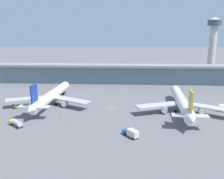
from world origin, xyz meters
TOP-DOWN VIEW (x-y plane):
  - ground_plane at (0.00, 0.00)m, footprint 1200.00×1200.00m
  - airliner_left_stand at (-33.19, 3.18)m, footprint 46.38×60.31m
  - airliner_centre_stand at (35.90, -5.29)m, footprint 46.25×60.36m
  - service_truck_under_wing_red at (57.00, -2.09)m, footprint 4.78×7.64m
  - service_truck_mid_apron_blue at (9.98, -36.41)m, footprint 6.42×7.10m
  - service_truck_by_tail_yellow at (-38.62, -28.61)m, footprint 8.05×7.23m
  - service_truck_on_taxiway_olive at (-51.15, -4.33)m, footprint 3.23×2.47m
  - terminal_building at (0.00, 62.92)m, footprint 191.94×12.80m
  - control_tower at (86.82, 102.12)m, footprint 12.00×12.00m
  - safety_cone_alpha at (-17.41, -20.14)m, footprint 0.62×0.62m
  - safety_cone_bravo at (-46.10, -16.22)m, footprint 0.62×0.62m
  - safety_cone_charlie at (-45.58, -18.16)m, footprint 0.62×0.62m
  - safety_cone_delta at (-22.46, -17.85)m, footprint 0.62×0.62m
  - safety_cone_echo at (-46.99, -15.90)m, footprint 0.62×0.62m

SIDE VIEW (x-z plane):
  - ground_plane at x=0.00m, z-range 0.00..0.00m
  - safety_cone_alpha at x=-17.41m, z-range -0.03..0.67m
  - safety_cone_bravo at x=-46.10m, z-range -0.03..0.67m
  - safety_cone_charlie at x=-45.58m, z-range -0.03..0.67m
  - safety_cone_delta at x=-22.46m, z-range -0.03..0.67m
  - safety_cone_echo at x=-46.99m, z-range -0.03..0.67m
  - service_truck_on_taxiway_olive at x=-51.15m, z-range -0.15..1.90m
  - service_truck_under_wing_red at x=57.00m, z-range 0.14..3.24m
  - service_truck_mid_apron_blue at x=9.98m, z-range 0.14..3.24m
  - service_truck_by_tail_yellow at x=-38.62m, z-range 0.23..3.18m
  - airliner_left_stand at x=-33.19m, z-range -2.97..13.09m
  - airliner_centre_stand at x=35.90m, z-range -2.97..13.09m
  - terminal_building at x=0.00m, z-range 0.27..15.47m
  - control_tower at x=86.82m, z-range 2.78..60.76m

